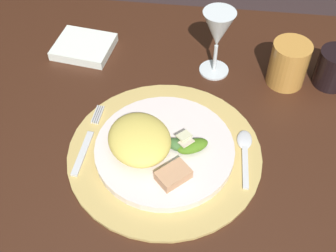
{
  "coord_description": "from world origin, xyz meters",
  "views": [
    {
      "loc": [
        0.02,
        -0.52,
        1.39
      ],
      "look_at": [
        -0.05,
        0.01,
        0.77
      ],
      "focal_mm": 47.19,
      "sensor_mm": 36.0,
      "label": 1
    }
  ],
  "objects_px": {
    "dinner_plate": "(165,149)",
    "napkin": "(84,47)",
    "dining_table": "(191,184)",
    "amber_tumbler": "(288,64)",
    "wine_glass": "(218,32)",
    "spoon": "(245,148)",
    "dark_tumbler": "(334,68)",
    "fork": "(87,142)"
  },
  "relations": [
    {
      "from": "wine_glass",
      "to": "amber_tumbler",
      "type": "height_order",
      "value": "wine_glass"
    },
    {
      "from": "dark_tumbler",
      "to": "wine_glass",
      "type": "bearing_deg",
      "value": 178.45
    },
    {
      "from": "dining_table",
      "to": "dark_tumbler",
      "type": "relative_size",
      "value": 17.39
    },
    {
      "from": "dining_table",
      "to": "amber_tumbler",
      "type": "xyz_separation_m",
      "value": [
        0.17,
        0.18,
        0.2
      ]
    },
    {
      "from": "dinner_plate",
      "to": "wine_glass",
      "type": "height_order",
      "value": "wine_glass"
    },
    {
      "from": "wine_glass",
      "to": "dark_tumbler",
      "type": "xyz_separation_m",
      "value": [
        0.24,
        -0.01,
        -0.06
      ]
    },
    {
      "from": "fork",
      "to": "wine_glass",
      "type": "height_order",
      "value": "wine_glass"
    },
    {
      "from": "fork",
      "to": "napkin",
      "type": "xyz_separation_m",
      "value": [
        -0.07,
        0.27,
        0.0
      ]
    },
    {
      "from": "fork",
      "to": "spoon",
      "type": "xyz_separation_m",
      "value": [
        0.29,
        0.02,
        -0.0
      ]
    },
    {
      "from": "amber_tumbler",
      "to": "spoon",
      "type": "bearing_deg",
      "value": -112.51
    },
    {
      "from": "spoon",
      "to": "dark_tumbler",
      "type": "bearing_deg",
      "value": 49.47
    },
    {
      "from": "dinner_plate",
      "to": "napkin",
      "type": "xyz_separation_m",
      "value": [
        -0.22,
        0.27,
        -0.0
      ]
    },
    {
      "from": "dinner_plate",
      "to": "fork",
      "type": "bearing_deg",
      "value": 178.93
    },
    {
      "from": "dinner_plate",
      "to": "napkin",
      "type": "bearing_deg",
      "value": 128.78
    },
    {
      "from": "napkin",
      "to": "dinner_plate",
      "type": "bearing_deg",
      "value": -51.22
    },
    {
      "from": "dining_table",
      "to": "amber_tumbler",
      "type": "distance_m",
      "value": 0.32
    },
    {
      "from": "fork",
      "to": "dinner_plate",
      "type": "bearing_deg",
      "value": -1.07
    },
    {
      "from": "napkin",
      "to": "amber_tumbler",
      "type": "height_order",
      "value": "amber_tumbler"
    },
    {
      "from": "dinner_plate",
      "to": "spoon",
      "type": "height_order",
      "value": "dinner_plate"
    },
    {
      "from": "wine_glass",
      "to": "dark_tumbler",
      "type": "distance_m",
      "value": 0.25
    },
    {
      "from": "napkin",
      "to": "dining_table",
      "type": "bearing_deg",
      "value": -40.21
    },
    {
      "from": "dining_table",
      "to": "dark_tumbler",
      "type": "distance_m",
      "value": 0.38
    },
    {
      "from": "dining_table",
      "to": "fork",
      "type": "distance_m",
      "value": 0.26
    },
    {
      "from": "dark_tumbler",
      "to": "dining_table",
      "type": "bearing_deg",
      "value": -145.29
    },
    {
      "from": "fork",
      "to": "wine_glass",
      "type": "bearing_deg",
      "value": 46.61
    },
    {
      "from": "dining_table",
      "to": "dinner_plate",
      "type": "xyz_separation_m",
      "value": [
        -0.05,
        -0.04,
        0.17
      ]
    },
    {
      "from": "napkin",
      "to": "wine_glass",
      "type": "bearing_deg",
      "value": -6.49
    },
    {
      "from": "napkin",
      "to": "amber_tumbler",
      "type": "xyz_separation_m",
      "value": [
        0.44,
        -0.05,
        0.04
      ]
    },
    {
      "from": "dinner_plate",
      "to": "wine_glass",
      "type": "relative_size",
      "value": 1.69
    },
    {
      "from": "dining_table",
      "to": "fork",
      "type": "relative_size",
      "value": 8.19
    },
    {
      "from": "dinner_plate",
      "to": "spoon",
      "type": "relative_size",
      "value": 1.91
    },
    {
      "from": "dining_table",
      "to": "napkin",
      "type": "height_order",
      "value": "napkin"
    },
    {
      "from": "napkin",
      "to": "dark_tumbler",
      "type": "relative_size",
      "value": 1.56
    },
    {
      "from": "amber_tumbler",
      "to": "fork",
      "type": "bearing_deg",
      "value": -149.29
    },
    {
      "from": "dining_table",
      "to": "dinner_plate",
      "type": "relative_size",
      "value": 5.5
    },
    {
      "from": "spoon",
      "to": "amber_tumbler",
      "type": "height_order",
      "value": "amber_tumbler"
    },
    {
      "from": "spoon",
      "to": "dark_tumbler",
      "type": "relative_size",
      "value": 1.65
    },
    {
      "from": "wine_glass",
      "to": "spoon",
      "type": "bearing_deg",
      "value": -72.34
    },
    {
      "from": "amber_tumbler",
      "to": "napkin",
      "type": "bearing_deg",
      "value": 173.84
    },
    {
      "from": "wine_glass",
      "to": "dinner_plate",
      "type": "bearing_deg",
      "value": -107.96
    },
    {
      "from": "amber_tumbler",
      "to": "dark_tumbler",
      "type": "height_order",
      "value": "amber_tumbler"
    },
    {
      "from": "spoon",
      "to": "dark_tumbler",
      "type": "height_order",
      "value": "dark_tumbler"
    }
  ]
}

